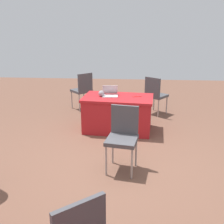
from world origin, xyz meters
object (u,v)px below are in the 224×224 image
Objects in this scene: chair_aisle at (155,93)px; scissors_red at (137,96)px; table_foreground at (118,113)px; chair_near_front at (123,134)px; laptop_silver at (110,94)px; chair_back_row at (83,88)px; yarn_ball at (101,94)px.

scissors_red is (0.46, 1.06, 0.19)m from chair_aisle.
table_foreground is 1.52× the size of chair_near_front.
table_foreground is 0.44m from laptop_silver.
chair_back_row is at bearing -56.82° from scissors_red.
chair_aisle reaches higher than table_foreground.
yarn_ball is (1.19, 1.11, 0.25)m from chair_aisle.
chair_near_front is at bearing 107.71° from yarn_ball.
chair_aisle is at bearing -51.36° from chair_back_row.
table_foreground is at bearing -89.87° from chair_aisle.
table_foreground is 1.71m from chair_back_row.
table_foreground is 0.54m from yarn_ball.
yarn_ball is at bearing 0.71° from table_foreground.
chair_near_front is 2.78m from chair_aisle.
scissors_red is at bearing -176.15° from yarn_ball.
laptop_silver is 0.56m from scissors_red.
yarn_ball is (0.51, -1.58, 0.22)m from chair_near_front.
chair_aisle is 1.86m from chair_back_row.
scissors_red is at bearing -86.96° from chair_back_row.
chair_near_front is (-0.17, 1.59, 0.21)m from table_foreground.
yarn_ball is at bearing -9.03° from scissors_red.
scissors_red is (-1.38, 1.33, 0.16)m from chair_back_row.
chair_near_front reaches higher than laptop_silver.
chair_back_row is at bearing -150.62° from chair_aisle.
chair_back_row reaches higher than chair_aisle.
chair_back_row is 1.93m from scissors_red.
yarn_ball is at bearing -107.79° from chair_back_row.
chair_aisle is at bearing -126.21° from scissors_red.
chair_back_row reaches higher than laptop_silver.
chair_aisle reaches higher than laptop_silver.
laptop_silver is (1.02, 1.05, 0.23)m from chair_aisle.
chair_back_row is 2.88× the size of laptop_silver.
table_foreground is 1.53× the size of chair_back_row.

